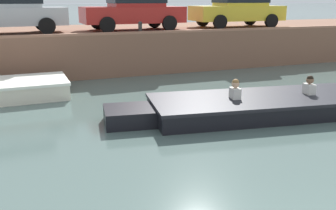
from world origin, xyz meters
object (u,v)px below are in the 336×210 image
at_px(motorboat_passing, 257,106).
at_px(mooring_bollard_mid, 140,27).
at_px(car_centre_red, 134,9).
at_px(car_right_inner_yellow, 238,8).
at_px(car_left_inner_silver, 8,10).

distance_m(motorboat_passing, mooring_bollard_mid, 6.31).
bearing_deg(motorboat_passing, car_centre_red, 97.69).
relative_size(car_centre_red, mooring_bollard_mid, 9.31).
distance_m(car_right_inner_yellow, mooring_bollard_mid, 5.36).
bearing_deg(motorboat_passing, car_right_inner_yellow, 63.01).
height_order(car_centre_red, mooring_bollard_mid, car_centre_red).
xyz_separation_m(car_left_inner_silver, car_centre_red, (4.77, -0.00, -0.00)).
distance_m(car_left_inner_silver, car_right_inner_yellow, 9.64).
bearing_deg(car_right_inner_yellow, mooring_bollard_mid, -162.79).
relative_size(motorboat_passing, car_left_inner_silver, 1.67).
xyz_separation_m(car_centre_red, car_right_inner_yellow, (4.87, -0.00, 0.00)).
xyz_separation_m(car_right_inner_yellow, mooring_bollard_mid, (-5.09, -1.58, -0.61)).
bearing_deg(motorboat_passing, car_left_inner_silver, 127.43).
bearing_deg(car_centre_red, mooring_bollard_mid, -97.87).
bearing_deg(car_left_inner_silver, motorboat_passing, -52.57).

